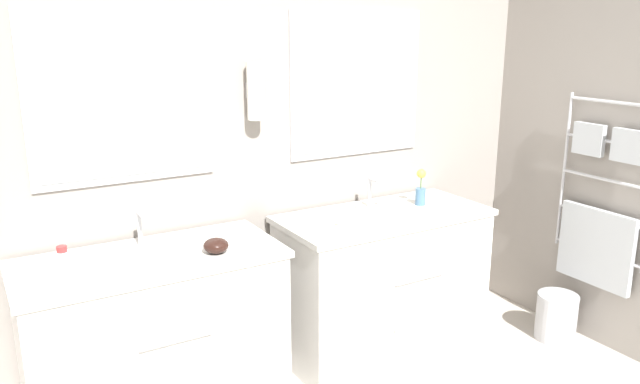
% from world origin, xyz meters
% --- Properties ---
extents(wall_back, '(5.24, 0.17, 2.60)m').
position_xyz_m(wall_back, '(0.00, 1.81, 1.31)').
color(wall_back, gray).
rests_on(wall_back, ground_plane).
extents(vanity_left, '(1.18, 0.62, 0.83)m').
position_xyz_m(vanity_left, '(-0.64, 1.45, 0.42)').
color(vanity_left, white).
rests_on(vanity_left, ground_plane).
extents(vanity_right, '(1.18, 0.62, 0.83)m').
position_xyz_m(vanity_right, '(0.66, 1.45, 0.42)').
color(vanity_right, white).
rests_on(vanity_right, ground_plane).
extents(faucet_left, '(0.17, 0.11, 0.18)m').
position_xyz_m(faucet_left, '(-0.64, 1.62, 0.91)').
color(faucet_left, silver).
rests_on(faucet_left, vanity_left).
extents(faucet_right, '(0.17, 0.11, 0.18)m').
position_xyz_m(faucet_right, '(0.66, 1.62, 0.91)').
color(faucet_right, silver).
rests_on(faucet_right, vanity_right).
extents(toiletry_bottle, '(0.06, 0.06, 0.14)m').
position_xyz_m(toiletry_bottle, '(-1.02, 1.39, 0.89)').
color(toiletry_bottle, silver).
rests_on(toiletry_bottle, vanity_left).
extents(amenity_bowl, '(0.12, 0.12, 0.07)m').
position_xyz_m(amenity_bowl, '(-0.37, 1.37, 0.86)').
color(amenity_bowl, black).
rests_on(amenity_bowl, vanity_left).
extents(flower_vase, '(0.06, 0.06, 0.21)m').
position_xyz_m(flower_vase, '(0.94, 1.51, 0.92)').
color(flower_vase, teal).
rests_on(flower_vase, vanity_right).
extents(soap_dish, '(0.09, 0.06, 0.04)m').
position_xyz_m(soap_dish, '(0.30, 1.38, 0.85)').
color(soap_dish, white).
rests_on(soap_dish, vanity_right).
extents(waste_bin, '(0.24, 0.24, 0.28)m').
position_xyz_m(waste_bin, '(1.64, 1.05, 0.15)').
color(waste_bin, '#B7B7BC').
rests_on(waste_bin, ground_plane).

